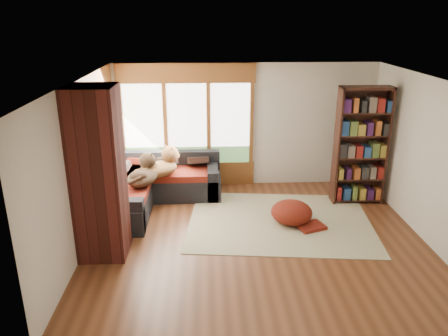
# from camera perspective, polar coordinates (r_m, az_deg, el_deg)

# --- Properties ---
(floor) EXTENTS (5.50, 5.50, 0.00)m
(floor) POSITION_cam_1_polar(r_m,az_deg,el_deg) (7.37, 4.23, -9.13)
(floor) COLOR #542C17
(floor) RESTS_ON ground
(ceiling) EXTENTS (5.50, 5.50, 0.00)m
(ceiling) POSITION_cam_1_polar(r_m,az_deg,el_deg) (6.53, 4.80, 11.30)
(ceiling) COLOR white
(wall_back) EXTENTS (5.50, 0.04, 2.60)m
(wall_back) POSITION_cam_1_polar(r_m,az_deg,el_deg) (9.23, 2.67, 5.54)
(wall_back) COLOR silver
(wall_back) RESTS_ON ground
(wall_front) EXTENTS (5.50, 0.04, 2.60)m
(wall_front) POSITION_cam_1_polar(r_m,az_deg,el_deg) (4.58, 8.22, -9.81)
(wall_front) COLOR silver
(wall_front) RESTS_ON ground
(wall_left) EXTENTS (0.04, 5.00, 2.60)m
(wall_left) POSITION_cam_1_polar(r_m,az_deg,el_deg) (7.06, -18.24, 0.12)
(wall_left) COLOR silver
(wall_left) RESTS_ON ground
(wall_right) EXTENTS (0.04, 5.00, 2.60)m
(wall_right) POSITION_cam_1_polar(r_m,az_deg,el_deg) (7.67, 25.35, 0.71)
(wall_right) COLOR silver
(wall_right) RESTS_ON ground
(windows_back) EXTENTS (2.82, 0.10, 1.90)m
(windows_back) POSITION_cam_1_polar(r_m,az_deg,el_deg) (9.16, -4.85, 5.71)
(windows_back) COLOR brown
(windows_back) RESTS_ON wall_back
(windows_left) EXTENTS (0.10, 2.62, 1.90)m
(windows_left) POSITION_cam_1_polar(r_m,az_deg,el_deg) (8.15, -15.93, 3.27)
(windows_left) COLOR brown
(windows_left) RESTS_ON wall_left
(roller_blind) EXTENTS (0.03, 0.72, 0.90)m
(roller_blind) POSITION_cam_1_polar(r_m,az_deg,el_deg) (8.83, -14.81, 7.28)
(roller_blind) COLOR #637D4D
(roller_blind) RESTS_ON wall_left
(brick_chimney) EXTENTS (0.70, 0.70, 2.60)m
(brick_chimney) POSITION_cam_1_polar(r_m,az_deg,el_deg) (6.65, -16.11, -0.83)
(brick_chimney) COLOR #471914
(brick_chimney) RESTS_ON ground
(sectional_sofa) EXTENTS (2.20, 2.20, 0.80)m
(sectional_sofa) POSITION_cam_1_polar(r_m,az_deg,el_deg) (8.81, -9.74, -2.24)
(sectional_sofa) COLOR black
(sectional_sofa) RESTS_ON ground
(area_rug) EXTENTS (3.45, 2.78, 0.01)m
(area_rug) POSITION_cam_1_polar(r_m,az_deg,el_deg) (7.96, 7.27, -6.90)
(area_rug) COLOR silver
(area_rug) RESTS_ON ground
(bookshelf) EXTENTS (0.98, 0.33, 2.28)m
(bookshelf) POSITION_cam_1_polar(r_m,az_deg,el_deg) (8.72, 17.45, 2.72)
(bookshelf) COLOR #391B13
(bookshelf) RESTS_ON ground
(pouf) EXTENTS (0.88, 0.88, 0.40)m
(pouf) POSITION_cam_1_polar(r_m,az_deg,el_deg) (7.87, 8.82, -5.65)
(pouf) COLOR maroon
(pouf) RESTS_ON area_rug
(dog_tan) EXTENTS (0.97, 0.94, 0.48)m
(dog_tan) POSITION_cam_1_polar(r_m,az_deg,el_deg) (8.48, -8.26, 0.40)
(dog_tan) COLOR brown
(dog_tan) RESTS_ON sectional_sofa
(dog_brindle) EXTENTS (0.69, 0.91, 0.45)m
(dog_brindle) POSITION_cam_1_polar(r_m,az_deg,el_deg) (8.15, -10.46, -0.65)
(dog_brindle) COLOR black
(dog_brindle) RESTS_ON sectional_sofa
(throw_pillows) EXTENTS (1.98, 1.68, 0.45)m
(throw_pillows) POSITION_cam_1_polar(r_m,az_deg,el_deg) (8.78, -9.55, 0.85)
(throw_pillows) COLOR #2F221C
(throw_pillows) RESTS_ON sectional_sofa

